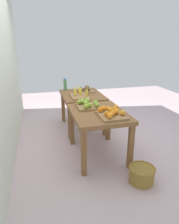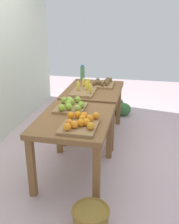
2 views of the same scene
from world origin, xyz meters
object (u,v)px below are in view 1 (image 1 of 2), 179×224
object	(u,v)px
display_table_right	(82,99)
banana_crate	(80,95)
kiwi_bin	(85,90)
wicker_basket	(142,174)
water_bottle	(65,85)
apple_bin	(88,105)
orange_bin	(111,113)
watermelon_pile	(84,108)
display_table_left	(98,118)

from	to	relation	value
display_table_right	banana_crate	distance (m)	0.28
kiwi_bin	wicker_basket	distance (m)	2.21
water_bottle	wicker_basket	bearing A→B (deg)	-165.24
water_bottle	wicker_basket	world-z (taller)	water_bottle
banana_crate	apple_bin	bearing A→B (deg)	179.31
orange_bin	wicker_basket	size ratio (longest dim) A/B	1.30
display_table_right	watermelon_pile	xyz separation A→B (m)	(0.91, -0.24, -0.50)
display_table_left	apple_bin	distance (m)	0.31
banana_crate	kiwi_bin	world-z (taller)	banana_crate
kiwi_bin	banana_crate	bearing A→B (deg)	151.97
apple_bin	watermelon_pile	distance (m)	1.93
display_table_left	kiwi_bin	world-z (taller)	kiwi_bin
wicker_basket	orange_bin	bearing A→B (deg)	21.62
kiwi_bin	display_table_left	bearing A→B (deg)	175.01
apple_bin	kiwi_bin	xyz separation A→B (m)	(1.05, -0.22, -0.01)
banana_crate	display_table_left	bearing A→B (deg)	-173.85
display_table_left	orange_bin	size ratio (longest dim) A/B	2.32
banana_crate	kiwi_bin	xyz separation A→B (m)	(0.40, -0.21, -0.00)
display_table_left	water_bottle	bearing A→B (deg)	9.87
wicker_basket	apple_bin	bearing A→B (deg)	23.61
display_table_right	watermelon_pile	size ratio (longest dim) A/B	1.51
display_table_right	wicker_basket	bearing A→B (deg)	-169.62
kiwi_bin	water_bottle	size ratio (longest dim) A/B	1.46
apple_bin	water_bottle	xyz separation A→B (m)	(1.33, 0.17, 0.07)
apple_bin	display_table_right	bearing A→B (deg)	-6.93
apple_bin	kiwi_bin	world-z (taller)	apple_bin
orange_bin	apple_bin	size ratio (longest dim) A/B	1.07
display_table_right	orange_bin	world-z (taller)	orange_bin
display_table_right	water_bottle	size ratio (longest dim) A/B	4.12
banana_crate	display_table_right	bearing A→B (deg)	-24.70
display_table_left	banana_crate	distance (m)	0.92
banana_crate	kiwi_bin	distance (m)	0.45
orange_bin	kiwi_bin	bearing A→B (deg)	0.33
display_table_right	kiwi_bin	world-z (taller)	kiwi_bin
orange_bin	banana_crate	distance (m)	1.15
display_table_left	kiwi_bin	size ratio (longest dim) A/B	2.83
orange_bin	water_bottle	bearing A→B (deg)	12.47
watermelon_pile	apple_bin	bearing A→B (deg)	169.04
display_table_right	banana_crate	bearing A→B (deg)	155.30
water_bottle	watermelon_pile	world-z (taller)	water_bottle
display_table_left	banana_crate	xyz separation A→B (m)	(0.91, 0.10, 0.14)
kiwi_bin	water_bottle	distance (m)	0.48
display_table_left	wicker_basket	distance (m)	1.01
orange_bin	apple_bin	xyz separation A→B (m)	(0.47, 0.23, 0.00)
watermelon_pile	wicker_basket	distance (m)	2.83
display_table_left	water_bottle	xyz separation A→B (m)	(1.58, 0.27, 0.23)
display_table_right	water_bottle	world-z (taller)	water_bottle
watermelon_pile	banana_crate	bearing A→B (deg)	163.32
kiwi_bin	water_bottle	world-z (taller)	water_bottle
orange_bin	banana_crate	xyz separation A→B (m)	(1.13, 0.22, -0.01)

